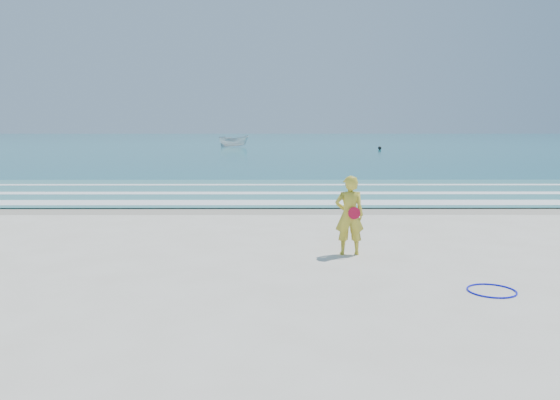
{
  "coord_description": "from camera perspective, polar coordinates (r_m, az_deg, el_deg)",
  "views": [
    {
      "loc": [
        0.2,
        -9.74,
        2.86
      ],
      "look_at": [
        0.25,
        4.0,
        1.0
      ],
      "focal_mm": 35.0,
      "sensor_mm": 36.0,
      "label": 1
    }
  ],
  "objects": [
    {
      "name": "woman",
      "position": [
        12.27,
        7.27,
        -1.59
      ],
      "size": [
        0.65,
        0.44,
        1.78
      ],
      "color": "gold",
      "rests_on": "ground"
    },
    {
      "name": "hoop",
      "position": [
        10.33,
        21.25,
        -8.82
      ],
      "size": [
        0.96,
        0.96,
        0.03
      ],
      "primitive_type": "torus",
      "rotation": [
        0.0,
        0.0,
        0.16
      ],
      "color": "#0C10DD",
      "rests_on": "ground"
    },
    {
      "name": "ground",
      "position": [
        10.15,
        -1.32,
        -8.66
      ],
      "size": [
        400.0,
        400.0,
        0.0
      ],
      "primitive_type": "plane",
      "color": "silver",
      "rests_on": "ground"
    },
    {
      "name": "foam_mid",
      "position": [
        23.11,
        -0.7,
        0.74
      ],
      "size": [
        400.0,
        0.9,
        0.01
      ],
      "primitive_type": "cube",
      "color": "white",
      "rests_on": "shallow"
    },
    {
      "name": "shallow",
      "position": [
        23.91,
        -0.68,
        0.95
      ],
      "size": [
        400.0,
        10.0,
        0.01
      ],
      "primitive_type": "cube",
      "color": "#59B7AD",
      "rests_on": "ocean"
    },
    {
      "name": "foam_far",
      "position": [
        26.39,
        -0.64,
        1.61
      ],
      "size": [
        400.0,
        0.6,
        0.01
      ],
      "primitive_type": "cube",
      "color": "white",
      "rests_on": "shallow"
    },
    {
      "name": "boat",
      "position": [
        75.55,
        -4.86,
        6.14
      ],
      "size": [
        4.1,
        1.7,
        1.56
      ],
      "primitive_type": "imported",
      "rotation": [
        0.0,
        0.0,
        1.62
      ],
      "color": "silver",
      "rests_on": "ocean"
    },
    {
      "name": "ocean",
      "position": [
        114.78,
        -0.31,
        6.3
      ],
      "size": [
        400.0,
        190.0,
        0.04
      ],
      "primitive_type": "cube",
      "color": "#19727F",
      "rests_on": "ground"
    },
    {
      "name": "foam_near",
      "position": [
        20.24,
        -0.76,
        -0.26
      ],
      "size": [
        400.0,
        1.4,
        0.01
      ],
      "primitive_type": "cube",
      "color": "white",
      "rests_on": "shallow"
    },
    {
      "name": "buoy",
      "position": [
        67.15,
        10.38,
        5.37
      ],
      "size": [
        0.42,
        0.42,
        0.42
      ],
      "primitive_type": "sphere",
      "color": "black",
      "rests_on": "ocean"
    },
    {
      "name": "wet_sand",
      "position": [
        18.96,
        -0.8,
        -0.96
      ],
      "size": [
        400.0,
        2.4,
        0.0
      ],
      "primitive_type": "cube",
      "color": "#B2A893",
      "rests_on": "ground"
    }
  ]
}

